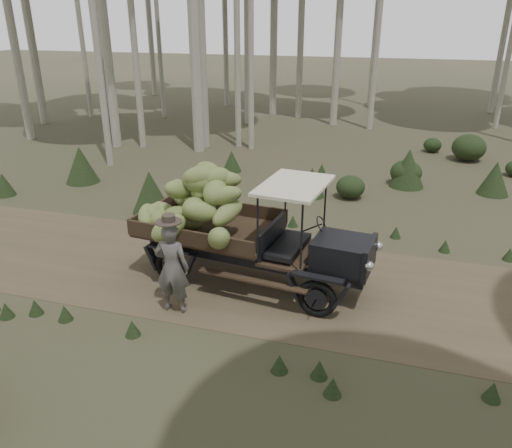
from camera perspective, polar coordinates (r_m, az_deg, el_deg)
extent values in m
plane|color=#473D2B|center=(10.13, 9.16, -7.46)|extent=(120.00, 120.00, 0.00)
cube|color=brown|center=(10.13, 9.16, -7.44)|extent=(70.00, 4.00, 0.01)
cube|color=black|center=(9.42, 9.63, -3.22)|extent=(1.07, 1.03, 0.54)
cube|color=black|center=(9.33, 12.83, -3.75)|extent=(0.21, 0.98, 0.61)
cube|color=black|center=(9.73, 1.85, -1.36)|extent=(0.23, 1.37, 0.54)
cube|color=#38281C|center=(10.30, -5.25, -0.64)|extent=(2.91, 2.05, 0.08)
cube|color=#38281C|center=(10.96, -3.14, 1.88)|extent=(2.72, 0.37, 0.31)
cube|color=#38281C|center=(9.53, -7.76, -1.60)|extent=(2.72, 0.37, 0.31)
cube|color=#38281C|center=(10.91, -11.64, 1.34)|extent=(0.26, 1.75, 0.31)
cube|color=beige|center=(9.20, 4.38, 4.44)|extent=(1.30, 1.78, 0.06)
cube|color=black|center=(10.36, 0.80, -2.66)|extent=(4.47, 0.60, 0.18)
cube|color=black|center=(9.74, -0.86, -4.38)|extent=(4.47, 0.60, 0.18)
torus|color=black|center=(10.41, 9.42, -4.29)|extent=(0.75, 0.22, 0.74)
torus|color=black|center=(9.08, 6.95, -8.46)|extent=(0.75, 0.22, 0.74)
torus|color=black|center=(11.39, -5.48, -1.61)|extent=(0.75, 0.22, 0.74)
torus|color=black|center=(10.18, -9.63, -4.94)|extent=(0.75, 0.22, 0.74)
sphere|color=beige|center=(9.69, 13.81, -2.49)|extent=(0.18, 0.18, 0.18)
sphere|color=beige|center=(8.91, 12.80, -4.72)|extent=(0.18, 0.18, 0.18)
ellipsoid|color=olive|center=(10.34, -10.66, 0.48)|extent=(0.62, 0.71, 0.48)
ellipsoid|color=olive|center=(9.58, -3.27, 1.28)|extent=(0.68, 0.93, 0.58)
ellipsoid|color=olive|center=(10.12, -6.39, 4.27)|extent=(0.72, 0.95, 0.64)
ellipsoid|color=olive|center=(9.91, -4.46, 5.30)|extent=(0.74, 0.82, 0.50)
ellipsoid|color=olive|center=(10.13, -8.15, 0.72)|extent=(1.03, 0.84, 0.72)
ellipsoid|color=olive|center=(9.82, -7.08, 1.69)|extent=(0.77, 0.95, 0.65)
ellipsoid|color=olive|center=(10.08, -8.77, 3.90)|extent=(0.69, 0.88, 0.59)
ellipsoid|color=olive|center=(10.02, -5.53, 5.71)|extent=(0.88, 0.80, 0.56)
ellipsoid|color=olive|center=(10.42, -12.38, 0.81)|extent=(0.64, 0.90, 0.58)
ellipsoid|color=olive|center=(10.59, -6.20, 3.63)|extent=(0.47, 0.93, 0.64)
ellipsoid|color=olive|center=(10.24, -4.90, 4.34)|extent=(0.64, 0.81, 0.42)
ellipsoid|color=olive|center=(9.84, -6.58, 5.42)|extent=(0.76, 0.61, 0.50)
ellipsoid|color=olive|center=(10.32, -9.97, 0.45)|extent=(0.77, 0.44, 0.54)
ellipsoid|color=olive|center=(9.60, -6.29, 1.43)|extent=(0.81, 0.61, 0.53)
ellipsoid|color=olive|center=(10.04, -4.09, 4.28)|extent=(0.68, 0.75, 0.51)
ellipsoid|color=olive|center=(9.92, -6.52, 4.96)|extent=(0.78, 0.58, 0.56)
ellipsoid|color=olive|center=(10.40, -10.10, 1.18)|extent=(0.95, 0.68, 0.58)
ellipsoid|color=olive|center=(10.85, -8.66, 3.58)|extent=(0.82, 0.92, 0.67)
ellipsoid|color=olive|center=(9.74, -4.71, 3.67)|extent=(0.55, 0.81, 0.60)
ellipsoid|color=olive|center=(9.96, -3.91, 5.06)|extent=(0.88, 0.70, 0.40)
ellipsoid|color=olive|center=(10.51, -11.53, 1.14)|extent=(0.68, 0.84, 0.56)
ellipsoid|color=olive|center=(9.99, -6.02, 1.89)|extent=(0.55, 0.72, 0.43)
ellipsoid|color=olive|center=(9.60, -3.70, 3.27)|extent=(0.83, 0.50, 0.52)
ellipsoid|color=olive|center=(9.63, -9.96, -0.48)|extent=(0.94, 0.83, 0.74)
ellipsoid|color=olive|center=(9.13, -4.26, -1.64)|extent=(0.74, 0.90, 0.68)
imported|color=#53504C|center=(9.08, -9.56, -4.98)|extent=(0.66, 0.46, 1.75)
cylinder|color=#382E27|center=(8.70, -9.94, 0.26)|extent=(0.50, 0.50, 0.02)
cylinder|color=#382E27|center=(8.68, -9.97, 0.61)|extent=(0.25, 0.25, 0.14)
ellipsoid|color=#233319|center=(16.71, 16.77, 5.65)|extent=(0.99, 0.99, 0.80)
cone|color=#233319|center=(13.98, -11.99, 3.64)|extent=(1.06, 1.06, 1.17)
ellipsoid|color=#233319|center=(21.24, 19.52, 8.51)|extent=(0.69, 0.69, 0.56)
cone|color=#233319|center=(16.88, 7.51, 6.03)|extent=(0.44, 0.44, 0.49)
cone|color=#233319|center=(16.50, 16.98, 6.14)|extent=(1.09, 1.09, 1.21)
cone|color=#233319|center=(16.85, -26.89, 4.07)|extent=(0.63, 0.63, 0.70)
cone|color=#233319|center=(16.72, 25.63, 4.76)|extent=(0.93, 0.93, 1.03)
ellipsoid|color=#233319|center=(20.37, 23.15, 8.04)|extent=(1.22, 1.22, 0.98)
cone|color=#233319|center=(15.04, 6.39, 4.78)|extent=(0.80, 0.80, 0.88)
ellipsoid|color=#233319|center=(15.09, 10.75, 4.19)|extent=(0.85, 0.85, 0.68)
cone|color=#233319|center=(17.48, -2.79, 7.21)|extent=(0.66, 0.66, 0.74)
cone|color=#233319|center=(17.18, -19.38, 6.43)|extent=(1.07, 1.07, 1.18)
cone|color=#233319|center=(8.90, -13.96, -11.44)|extent=(0.27, 0.27, 0.30)
cone|color=#233319|center=(7.85, 7.26, -16.08)|extent=(0.27, 0.27, 0.30)
cone|color=#233319|center=(8.14, 25.43, -16.86)|extent=(0.27, 0.27, 0.30)
cone|color=#233319|center=(12.44, 26.99, -3.08)|extent=(0.27, 0.27, 0.30)
cone|color=#233319|center=(10.04, -23.93, -8.65)|extent=(0.27, 0.27, 0.30)
cone|color=#233319|center=(12.28, 20.80, -2.33)|extent=(0.27, 0.27, 0.30)
cone|color=#233319|center=(9.66, -21.02, -9.44)|extent=(0.27, 0.27, 0.30)
cone|color=#233319|center=(10.16, -26.67, -8.79)|extent=(0.27, 0.27, 0.30)
cone|color=#233319|center=(12.89, 4.23, 0.36)|extent=(0.27, 0.27, 0.30)
cone|color=#233319|center=(13.15, -9.13, 0.58)|extent=(0.27, 0.27, 0.30)
cone|color=#233319|center=(7.90, 2.70, -15.59)|extent=(0.27, 0.27, 0.30)
cone|color=#233319|center=(12.67, 15.70, -0.89)|extent=(0.27, 0.27, 0.30)
cone|color=#233319|center=(7.58, 8.77, -17.87)|extent=(0.27, 0.27, 0.30)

